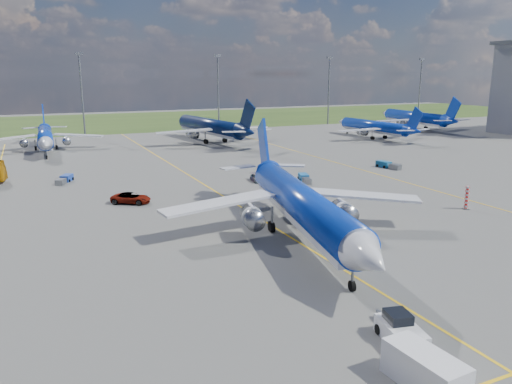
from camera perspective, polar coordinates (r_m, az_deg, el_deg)
name	(u,v)px	position (r m, az deg, el deg)	size (l,w,h in m)	color
ground	(327,260)	(47.52, 8.16, -7.68)	(400.00, 400.00, 0.00)	#545452
grass_strip	(102,122)	(189.49, -17.19, 7.64)	(400.00, 80.00, 0.01)	#2D4719
taxiway_lines	(224,196)	(71.36, -3.73, -0.41)	(60.25, 160.00, 0.02)	yellow
floodlight_masts	(154,89)	(151.17, -11.61, 11.42)	(202.20, 0.50, 22.70)	slate
warning_post	(467,198)	(69.33, 22.95, -0.60)	(0.50, 0.50, 3.00)	red
bg_jet_nnw	(47,151)	(122.18, -22.82, 4.34)	(27.25, 35.77, 9.37)	#0C31AA
bg_jet_n	(210,142)	(128.81, -5.24, 5.74)	(32.72, 42.94, 11.25)	#071740
bg_jet_ne	(373,138)	(139.28, 13.23, 6.01)	(26.18, 34.36, 9.00)	#0C31AA
bg_jet_ene	(414,129)	(165.80, 17.58, 6.87)	(30.50, 40.03, 10.48)	#0C31AA
main_airliner	(301,237)	(53.43, 5.15, -5.19)	(31.40, 41.22, 10.79)	#0C31AA
pushback_tug	(400,331)	(34.78, 16.16, -14.99)	(2.83, 5.54, 1.84)	silver
service_van	(425,370)	(30.60, 18.73, -18.73)	(2.10, 4.76, 2.10)	white
service_car_b	(131,198)	(68.86, -14.10, -0.68)	(2.42, 5.24, 1.46)	#999999
service_car_c	(257,178)	(80.58, 0.09, 1.63)	(1.60, 3.94, 1.14)	#999999
baggage_tug_w	(305,178)	(80.93, 5.58, 1.56)	(2.64, 4.90, 1.06)	#1B63A6
baggage_tug_c	(65,179)	(85.51, -21.03, 1.36)	(3.11, 4.82, 1.06)	#1B3DA2
baggage_tug_e	(388,165)	(95.28, 14.81, 2.99)	(2.30, 5.26, 1.14)	#19639A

